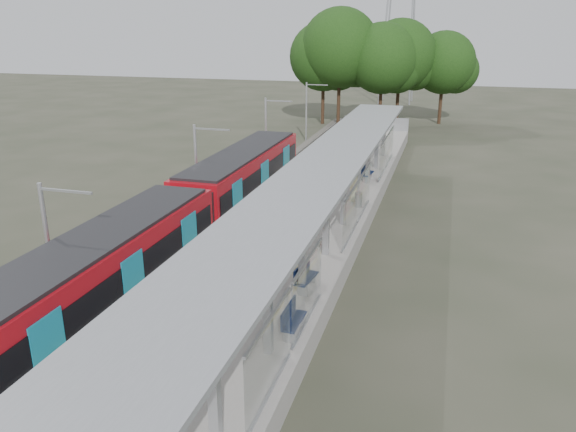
% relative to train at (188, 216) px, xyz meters
% --- Properties ---
extents(trackbed, '(3.00, 70.00, 0.24)m').
position_rel_train_xyz_m(trackbed, '(-0.00, 5.85, -1.93)').
color(trackbed, '#59544C').
rests_on(trackbed, ground).
extents(platform, '(6.00, 50.00, 1.00)m').
position_rel_train_xyz_m(platform, '(4.50, 5.85, -1.55)').
color(platform, gray).
rests_on(platform, ground).
extents(tactile_strip, '(0.60, 50.00, 0.02)m').
position_rel_train_xyz_m(tactile_strip, '(1.95, 5.85, -1.04)').
color(tactile_strip, gold).
rests_on(tactile_strip, platform).
extents(end_fence, '(6.00, 0.10, 1.20)m').
position_rel_train_xyz_m(end_fence, '(4.50, 30.80, -0.45)').
color(end_fence, '#9EA0A5').
rests_on(end_fence, platform).
extents(train, '(2.74, 27.60, 3.62)m').
position_rel_train_xyz_m(train, '(0.00, 0.00, 0.00)').
color(train, black).
rests_on(train, ground).
extents(canopy, '(3.27, 38.00, 3.66)m').
position_rel_train_xyz_m(canopy, '(6.11, 2.04, 2.15)').
color(canopy, '#9EA0A5').
rests_on(canopy, platform).
extents(tree_cluster, '(19.37, 11.67, 12.25)m').
position_rel_train_xyz_m(tree_cluster, '(2.69, 39.13, 5.32)').
color(tree_cluster, '#382316').
rests_on(tree_cluster, ground).
extents(catenary_masts, '(2.08, 48.16, 5.40)m').
position_rel_train_xyz_m(catenary_masts, '(-1.72, 4.85, 0.86)').
color(catenary_masts, '#9EA0A5').
rests_on(catenary_masts, ground).
extents(bench_near, '(0.48, 1.47, 0.99)m').
position_rel_train_xyz_m(bench_near, '(6.87, -6.89, -0.53)').
color(bench_near, '#0E1D49').
rests_on(bench_near, platform).
extents(bench_mid, '(0.64, 1.49, 0.99)m').
position_rel_train_xyz_m(bench_mid, '(6.47, -3.69, -0.53)').
color(bench_mid, '#0E1D49').
rests_on(bench_mid, platform).
extents(bench_far, '(0.64, 1.52, 1.01)m').
position_rel_train_xyz_m(bench_far, '(6.35, 12.45, -0.52)').
color(bench_far, '#0E1D49').
rests_on(bench_far, platform).
extents(info_pillar_near, '(0.35, 0.35, 1.56)m').
position_rel_train_xyz_m(info_pillar_near, '(5.79, -2.45, -0.37)').
color(info_pillar_near, beige).
rests_on(info_pillar_near, platform).
extents(info_pillar_far, '(0.44, 0.44, 1.96)m').
position_rel_train_xyz_m(info_pillar_far, '(6.33, 7.84, -0.20)').
color(info_pillar_far, beige).
rests_on(info_pillar_far, platform).
extents(litter_bin, '(0.51, 0.51, 0.82)m').
position_rel_train_xyz_m(litter_bin, '(6.77, 6.79, -0.64)').
color(litter_bin, '#9EA0A5').
rests_on(litter_bin, platform).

